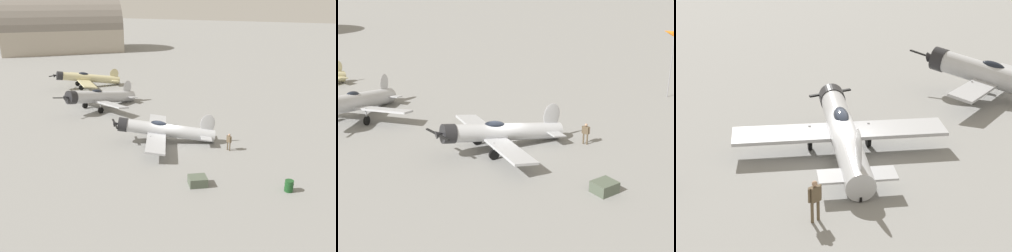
% 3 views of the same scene
% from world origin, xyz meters
% --- Properties ---
extents(ground_plane, '(400.00, 400.00, 0.00)m').
position_xyz_m(ground_plane, '(0.00, 0.00, 0.00)').
color(ground_plane, gray).
extents(airplane_foreground, '(10.57, 10.81, 3.13)m').
position_xyz_m(airplane_foreground, '(-0.46, -0.20, 1.37)').
color(airplane_foreground, '#B7BABF').
rests_on(airplane_foreground, ground_plane).
extents(airplane_mid_apron, '(10.97, 12.24, 3.49)m').
position_xyz_m(airplane_mid_apron, '(-13.10, 7.60, 1.59)').
color(airplane_mid_apron, '#B7BABF').
rests_on(airplane_mid_apron, ground_plane).
extents(ground_crew_mechanic, '(0.58, 0.44, 1.71)m').
position_xyz_m(ground_crew_mechanic, '(6.25, 0.49, 1.03)').
color(ground_crew_mechanic, brown).
rests_on(ground_crew_mechanic, ground_plane).
extents(equipment_crate, '(1.87, 1.81, 0.73)m').
position_xyz_m(equipment_crate, '(5.75, -7.38, 0.37)').
color(equipment_crate, '#4C5647').
rests_on(equipment_crate, ground_plane).
extents(windsock_mast, '(0.77, 2.40, 6.89)m').
position_xyz_m(windsock_mast, '(17.63, 14.08, 6.33)').
color(windsock_mast, gray).
rests_on(windsock_mast, ground_plane).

